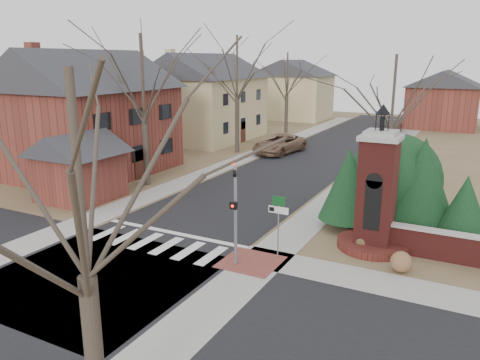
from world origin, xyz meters
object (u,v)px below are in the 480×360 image
Objects in this scene: traffic_signal_pole at (235,205)px; pickup_truck at (279,144)px; brick_gate_monument at (376,202)px; sign_post at (278,215)px; distant_car at (392,126)px.

pickup_truck is (-7.70, 22.80, -1.75)m from traffic_signal_pole.
brick_gate_monument reaches higher than pickup_truck.
brick_gate_monument is at bearing 43.24° from traffic_signal_pole.
sign_post is at bearing 47.57° from traffic_signal_pole.
traffic_signal_pole is at bearing -62.86° from pickup_truck.
pickup_truck reaches higher than distant_car.
brick_gate_monument is at bearing -47.52° from pickup_truck.
brick_gate_monument is 36.38m from distant_car.
pickup_truck is (-8.99, 21.38, -1.11)m from sign_post.
traffic_signal_pole is at bearing -136.76° from brick_gate_monument.
brick_gate_monument is (4.70, 4.42, -0.42)m from traffic_signal_pole.
sign_post is 4.55m from brick_gate_monument.
brick_gate_monument reaches higher than sign_post.
traffic_signal_pole is 40.40m from distant_car.
sign_post is at bearing -138.58° from brick_gate_monument.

